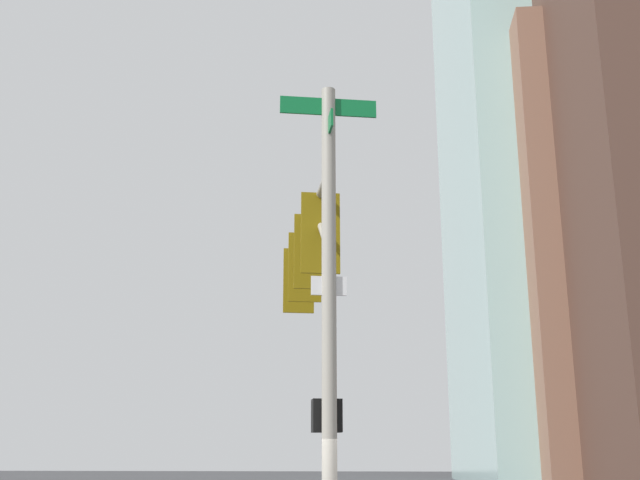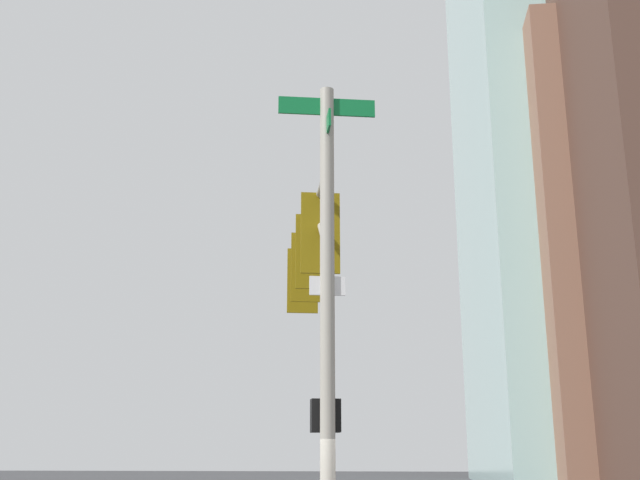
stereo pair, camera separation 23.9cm
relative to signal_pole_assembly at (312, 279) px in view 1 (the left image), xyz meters
The scene contains 2 objects.
signal_pole_assembly is the anchor object (origin of this frame).
building_glass_tower 65.91m from the signal_pole_assembly, 112.28° to the right, with size 28.04×32.98×77.25m, color #9EC6C1.
Camera 1 is at (-0.39, 9.26, 2.33)m, focal length 43.46 mm.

